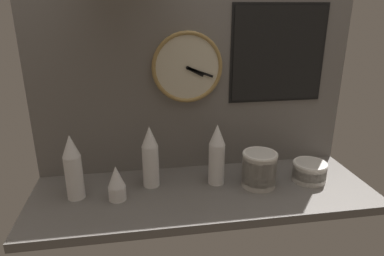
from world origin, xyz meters
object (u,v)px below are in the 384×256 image
Objects in this scene: bowl_stack_right at (259,168)px; menu_board at (278,54)px; cup_stack_center_left at (150,157)px; bowl_stack_far_right at (309,171)px; cup_stack_far_left at (73,167)px; cup_stack_left at (117,183)px; cup_stack_center_right at (217,154)px; wall_clock at (187,68)px.

bowl_stack_right is 0.58m from menu_board.
cup_stack_center_left reaches higher than bowl_stack_far_right.
cup_stack_far_left is 0.20m from cup_stack_left.
bowl_stack_far_right is at bearing -65.94° from menu_board.
cup_stack_far_left is 0.61× the size of menu_board.
cup_stack_far_left is 0.66m from cup_stack_center_right.
cup_stack_far_left is 1.00× the size of cup_stack_center_right.
cup_stack_far_left is at bearing 165.65° from cup_stack_left.
cup_stack_left is (0.19, -0.05, -0.07)m from cup_stack_far_left.
menu_board is (0.67, 0.16, 0.44)m from cup_stack_center_left.
cup_stack_center_left is at bearing -142.40° from wall_clock.
cup_stack_far_left is 0.70m from wall_clock.
cup_stack_center_left is 0.79m from bowl_stack_far_right.
wall_clock reaches higher than bowl_stack_right.
wall_clock is 0.47m from menu_board.
cup_stack_left is at bearing -178.29° from bowl_stack_right.
cup_stack_center_right is 1.76× the size of bowl_stack_right.
bowl_stack_far_right is at bearing -6.59° from cup_stack_center_right.
cup_stack_center_right is at bearing -151.52° from menu_board.
cup_stack_far_left reaches higher than bowl_stack_far_right.
cup_stack_far_left reaches higher than bowl_stack_right.
menu_board is at bearing 18.16° from cup_stack_left.
cup_stack_center_left is 0.52m from bowl_stack_right.
cup_stack_center_right is (0.66, 0.03, 0.00)m from cup_stack_far_left.
bowl_stack_far_right is 0.79m from wall_clock.
menu_board is at bearing 1.09° from wall_clock.
cup_stack_center_left and cup_stack_center_right have the same top height.
wall_clock is (-0.11, 0.18, 0.39)m from cup_stack_center_right.
menu_board is (1.01, 0.22, 0.44)m from cup_stack_far_left.
menu_board is at bearing 28.48° from cup_stack_center_right.
cup_stack_left is 0.67m from bowl_stack_right.
cup_stack_far_left is 1.81× the size of bowl_stack_far_right.
wall_clock is at bearing 21.43° from cup_stack_far_left.
cup_stack_left is 0.98× the size of bowl_stack_far_right.
bowl_stack_far_right is (1.12, -0.02, -0.10)m from cup_stack_far_left.
wall_clock reaches higher than cup_stack_center_left.
cup_stack_left is 1.01m from menu_board.
cup_stack_far_left is 0.87× the size of wall_clock.
bowl_stack_far_right is 0.48× the size of wall_clock.
wall_clock reaches higher than bowl_stack_far_right.
bowl_stack_right is at bearing 1.71° from cup_stack_left.
cup_stack_left is 0.33× the size of menu_board.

